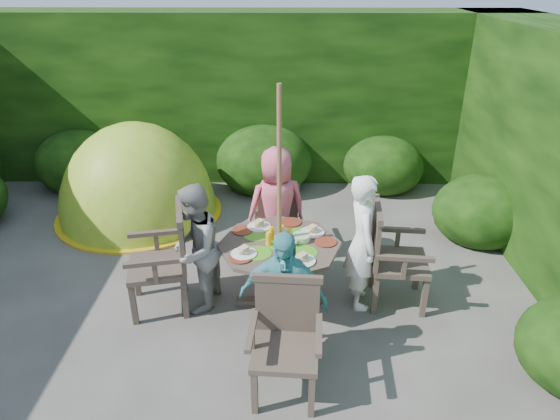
{
  "coord_description": "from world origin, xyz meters",
  "views": [
    {
      "loc": [
        0.95,
        -3.73,
        3.06
      ],
      "look_at": [
        0.88,
        0.79,
        0.85
      ],
      "focal_mm": 32.0,
      "sensor_mm": 36.0,
      "label": 1
    }
  ],
  "objects_px": {
    "child_left": "(195,249)",
    "dome_tent": "(141,214)",
    "child_right": "(363,242)",
    "parasol_pole": "(279,205)",
    "garden_chair_left": "(166,258)",
    "patio_table": "(280,253)",
    "garden_chair_back": "(276,215)",
    "garden_chair_front": "(286,337)",
    "child_back": "(277,208)",
    "child_front": "(283,299)",
    "garden_chair_right": "(391,254)"
  },
  "relations": [
    {
      "from": "child_right",
      "to": "parasol_pole",
      "type": "bearing_deg",
      "value": 90.03
    },
    {
      "from": "garden_chair_back",
      "to": "child_right",
      "type": "bearing_deg",
      "value": 120.73
    },
    {
      "from": "garden_chair_left",
      "to": "parasol_pole",
      "type": "bearing_deg",
      "value": 80.01
    },
    {
      "from": "garden_chair_front",
      "to": "child_front",
      "type": "height_order",
      "value": "child_front"
    },
    {
      "from": "garden_chair_front",
      "to": "dome_tent",
      "type": "xyz_separation_m",
      "value": [
        -2.01,
        3.09,
        -0.49
      ]
    },
    {
      "from": "child_front",
      "to": "dome_tent",
      "type": "xyz_separation_m",
      "value": [
        -1.99,
        2.79,
        -0.63
      ]
    },
    {
      "from": "garden_chair_front",
      "to": "dome_tent",
      "type": "height_order",
      "value": "dome_tent"
    },
    {
      "from": "child_left",
      "to": "garden_chair_back",
      "type": "bearing_deg",
      "value": 154.92
    },
    {
      "from": "patio_table",
      "to": "garden_chair_front",
      "type": "height_order",
      "value": "garden_chair_front"
    },
    {
      "from": "parasol_pole",
      "to": "dome_tent",
      "type": "relative_size",
      "value": 0.87
    },
    {
      "from": "child_back",
      "to": "garden_chair_right",
      "type": "bearing_deg",
      "value": 130.29
    },
    {
      "from": "garden_chair_left",
      "to": "child_back",
      "type": "distance_m",
      "value": 1.35
    },
    {
      "from": "child_right",
      "to": "garden_chair_front",
      "type": "bearing_deg",
      "value": 144.3
    },
    {
      "from": "garden_chair_right",
      "to": "garden_chair_front",
      "type": "bearing_deg",
      "value": 143.96
    },
    {
      "from": "garden_chair_front",
      "to": "child_left",
      "type": "bearing_deg",
      "value": 133.05
    },
    {
      "from": "patio_table",
      "to": "garden_chair_back",
      "type": "height_order",
      "value": "garden_chair_back"
    },
    {
      "from": "garden_chair_back",
      "to": "child_back",
      "type": "height_order",
      "value": "child_back"
    },
    {
      "from": "child_left",
      "to": "child_back",
      "type": "bearing_deg",
      "value": 146.01
    },
    {
      "from": "child_back",
      "to": "patio_table",
      "type": "bearing_deg",
      "value": 76.37
    },
    {
      "from": "garden_chair_left",
      "to": "dome_tent",
      "type": "relative_size",
      "value": 0.4
    },
    {
      "from": "patio_table",
      "to": "child_back",
      "type": "bearing_deg",
      "value": 93.33
    },
    {
      "from": "garden_chair_back",
      "to": "child_back",
      "type": "distance_m",
      "value": 0.39
    },
    {
      "from": "garden_chair_left",
      "to": "garden_chair_front",
      "type": "xyz_separation_m",
      "value": [
        1.16,
        -1.05,
        -0.06
      ]
    },
    {
      "from": "child_right",
      "to": "child_left",
      "type": "height_order",
      "value": "child_right"
    },
    {
      "from": "garden_chair_front",
      "to": "child_back",
      "type": "bearing_deg",
      "value": 96.96
    },
    {
      "from": "child_right",
      "to": "dome_tent",
      "type": "height_order",
      "value": "child_right"
    },
    {
      "from": "garden_chair_left",
      "to": "garden_chair_back",
      "type": "height_order",
      "value": "garden_chair_left"
    },
    {
      "from": "child_back",
      "to": "parasol_pole",
      "type": "bearing_deg",
      "value": 76.08
    },
    {
      "from": "patio_table",
      "to": "child_right",
      "type": "distance_m",
      "value": 0.8
    },
    {
      "from": "parasol_pole",
      "to": "child_back",
      "type": "bearing_deg",
      "value": 93.04
    },
    {
      "from": "garden_chair_back",
      "to": "dome_tent",
      "type": "xyz_separation_m",
      "value": [
        -1.89,
        0.89,
        -0.45
      ]
    },
    {
      "from": "child_back",
      "to": "child_front",
      "type": "xyz_separation_m",
      "value": [
        0.08,
        -1.6,
        -0.06
      ]
    },
    {
      "from": "patio_table",
      "to": "garden_chair_right",
      "type": "distance_m",
      "value": 1.09
    },
    {
      "from": "parasol_pole",
      "to": "garden_chair_back",
      "type": "bearing_deg",
      "value": 92.71
    },
    {
      "from": "garden_chair_front",
      "to": "child_right",
      "type": "xyz_separation_m",
      "value": [
        0.73,
        1.14,
        0.2
      ]
    },
    {
      "from": "parasol_pole",
      "to": "child_front",
      "type": "xyz_separation_m",
      "value": [
        0.04,
        -0.8,
        -0.47
      ]
    },
    {
      "from": "child_right",
      "to": "child_left",
      "type": "relative_size",
      "value": 1.07
    },
    {
      "from": "garden_chair_right",
      "to": "dome_tent",
      "type": "bearing_deg",
      "value": 62.77
    },
    {
      "from": "child_left",
      "to": "dome_tent",
      "type": "distance_m",
      "value": 2.43
    },
    {
      "from": "patio_table",
      "to": "child_back",
      "type": "relative_size",
      "value": 0.92
    },
    {
      "from": "parasol_pole",
      "to": "garden_chair_left",
      "type": "bearing_deg",
      "value": -177.73
    },
    {
      "from": "child_front",
      "to": "garden_chair_front",
      "type": "bearing_deg",
      "value": -74.36
    },
    {
      "from": "child_left",
      "to": "dome_tent",
      "type": "bearing_deg",
      "value": -142.66
    },
    {
      "from": "child_right",
      "to": "child_front",
      "type": "bearing_deg",
      "value": 135.03
    },
    {
      "from": "parasol_pole",
      "to": "child_left",
      "type": "relative_size",
      "value": 1.7
    },
    {
      "from": "patio_table",
      "to": "child_left",
      "type": "relative_size",
      "value": 0.97
    },
    {
      "from": "child_right",
      "to": "dome_tent",
      "type": "bearing_deg",
      "value": 51.55
    },
    {
      "from": "garden_chair_front",
      "to": "parasol_pole",
      "type": "bearing_deg",
      "value": 97.17
    },
    {
      "from": "patio_table",
      "to": "garden_chair_back",
      "type": "bearing_deg",
      "value": 92.92
    },
    {
      "from": "garden_chair_left",
      "to": "garden_chair_back",
      "type": "bearing_deg",
      "value": 125.63
    }
  ]
}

